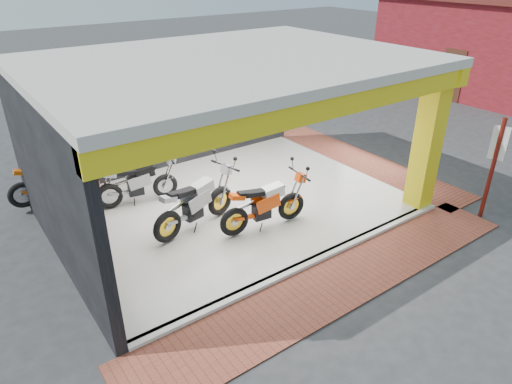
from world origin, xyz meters
The scene contains 17 objects.
ground centered at (0.00, 0.00, 0.00)m, with size 80.00×80.00×0.00m, color #2D2D30.
showroom_floor centered at (0.00, 2.00, 0.05)m, with size 8.00×6.00×0.10m, color white.
showroom_ceiling centered at (0.00, 2.00, 3.60)m, with size 8.40×6.40×0.20m, color beige.
back_wall centered at (0.00, 5.10, 1.75)m, with size 8.20×0.20×3.50m, color black.
left_wall centered at (-4.10, 2.00, 1.75)m, with size 0.20×6.20×3.50m, color black.
corner_column centered at (3.75, -0.75, 1.75)m, with size 0.50×0.50×3.50m, color yellow.
header_beam_front centered at (0.00, -1.00, 3.30)m, with size 8.40×0.30×0.40m, color yellow.
header_beam_right centered at (4.00, 2.00, 3.30)m, with size 0.30×6.40×0.40m, color yellow.
floor_kerb centered at (0.00, -1.02, 0.05)m, with size 8.00×0.20×0.10m, color white.
paver_front centered at (0.00, -1.80, 0.01)m, with size 9.00×1.40×0.03m, color brown.
paver_right centered at (4.80, 2.00, 0.01)m, with size 1.40×7.00×0.03m, color brown.
signpost centered at (4.61, -1.97, 1.36)m, with size 0.13×0.34×2.49m.
moto_hero centered at (0.64, 0.48, 0.79)m, with size 2.27×0.84×1.39m, color #FA470A, non-canonical shape.
moto_row_a centered at (-0.58, 1.63, 0.84)m, with size 2.42×0.90×1.48m, color #A3A5AA, non-canonical shape.
moto_row_b centered at (-1.24, 3.22, 0.75)m, with size 2.13×0.79×1.30m, color #97999E, non-canonical shape.
moto_row_c centered at (-2.61, 3.67, 0.69)m, with size 1.93×0.71×1.18m, color red, non-canonical shape.
moto_row_d centered at (-2.85, 4.70, 0.78)m, with size 2.24×0.83×1.37m, color #DA5809, non-canonical shape.
Camera 1 is at (-5.45, -6.56, 5.59)m, focal length 32.00 mm.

